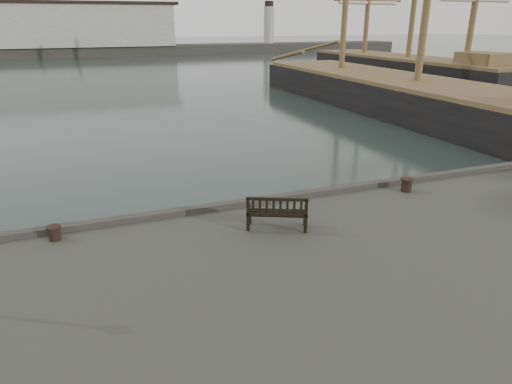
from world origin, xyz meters
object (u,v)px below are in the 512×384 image
bollard_right (407,185)px  tall_ship_main (414,105)px  bollard_left (54,233)px  tall_ship_far (406,74)px  bench (277,218)px

bollard_right → tall_ship_main: size_ratio=0.01×
bollard_left → tall_ship_main: 30.93m
bollard_left → bollard_right: bollard_right is taller
tall_ship_main → bollard_right: bearing=-130.7°
tall_ship_main → tall_ship_far: bearing=52.9°
bollard_left → bench: bearing=-14.0°
tall_ship_main → tall_ship_far: tall_ship_main is taller
bench → tall_ship_far: 48.58m
bench → tall_ship_far: bearing=72.7°
bollard_left → bollard_right: 11.09m
bollard_right → tall_ship_main: (14.56, 17.54, -1.04)m
bollard_right → tall_ship_main: tall_ship_main is taller
bench → bollard_left: size_ratio=4.50×
bench → tall_ship_far: (32.53, 36.06, -1.00)m
bollard_right → tall_ship_main: 22.82m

